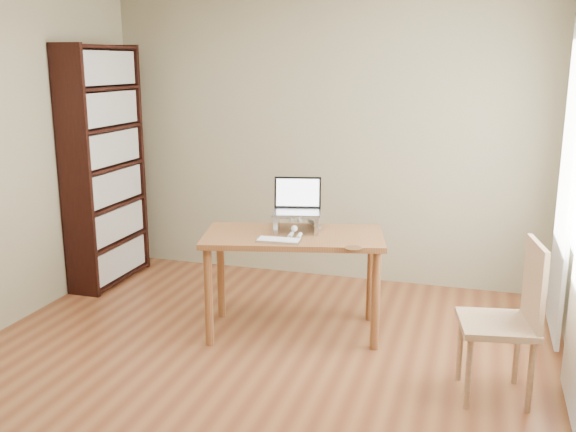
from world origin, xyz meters
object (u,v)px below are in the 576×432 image
object	(u,v)px
bookshelf	(105,167)
laptop	(299,204)
keyboard	(279,240)
chair	(511,316)
desk	(294,249)
cat	(301,222)

from	to	relation	value
bookshelf	laptop	bearing A→B (deg)	-14.40
keyboard	laptop	bearing A→B (deg)	79.94
keyboard	chair	size ratio (longest dim) A/B	0.33
bookshelf	chair	distance (m)	3.65
desk	keyboard	world-z (taller)	keyboard
desk	chair	world-z (taller)	chair
desk	keyboard	distance (m)	0.25
laptop	keyboard	size ratio (longest dim) A/B	1.25
laptop	chair	distance (m)	1.68
keyboard	bookshelf	bearing A→B (deg)	151.96
keyboard	chair	distance (m)	1.57
laptop	cat	world-z (taller)	laptop
chair	keyboard	bearing A→B (deg)	157.72
desk	laptop	bearing A→B (deg)	76.72
desk	laptop	distance (m)	0.33
laptop	keyboard	bearing A→B (deg)	-109.69
keyboard	cat	size ratio (longest dim) A/B	0.65
laptop	cat	xyz separation A→B (m)	(0.02, -0.03, -0.13)
bookshelf	chair	world-z (taller)	bookshelf
keyboard	cat	xyz separation A→B (m)	(0.06, 0.33, 0.06)
keyboard	chair	bearing A→B (deg)	-15.87
bookshelf	desk	world-z (taller)	bookshelf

